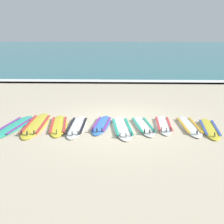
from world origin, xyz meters
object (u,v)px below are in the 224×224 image
surfboard_0 (14,126)px  surfboard_1 (36,125)px  surfboard_8 (189,126)px  surfboard_9 (209,128)px  surfboard_3 (77,126)px  surfboard_5 (122,128)px  surfboard_2 (59,125)px  surfboard_4 (102,125)px  surfboard_7 (163,125)px  surfboard_6 (143,126)px

surfboard_0 → surfboard_1: (0.64, 0.16, 0.00)m
surfboard_8 → surfboard_9: size_ratio=1.04×
surfboard_3 → surfboard_5: (1.39, -0.06, -0.00)m
surfboard_2 → surfboard_4: same height
surfboard_0 → surfboard_7: (4.64, 0.30, 0.00)m
surfboard_0 → surfboard_3: 1.94m
surfboard_3 → surfboard_6: size_ratio=1.06×
surfboard_2 → surfboard_3: size_ratio=1.00×
surfboard_8 → surfboard_3: bearing=-177.3°
surfboard_2 → surfboard_3: (0.59, -0.10, 0.00)m
surfboard_3 → surfboard_4: (0.75, 0.19, 0.00)m
surfboard_6 → surfboard_8: 1.42m
surfboard_2 → surfboard_6: same height
surfboard_7 → surfboard_0: bearing=-176.3°
surfboard_7 → surfboard_9: 1.38m
surfboard_8 → surfboard_4: bearing=179.4°
surfboard_3 → surfboard_9: size_ratio=1.08×
surfboard_2 → surfboard_7: size_ratio=1.11×
surfboard_3 → surfboard_6: bearing=3.6°
surfboard_1 → surfboard_4: size_ratio=1.29×
surfboard_1 → surfboard_2: same height
surfboard_7 → surfboard_3: bearing=-174.4°
surfboard_3 → surfboard_5: bearing=-2.6°
surfboard_1 → surfboard_4: bearing=1.9°
surfboard_0 → surfboard_7: size_ratio=1.17×
surfboard_3 → surfboard_9: bearing=-0.7°
surfboard_3 → surfboard_6: same height
surfboard_0 → surfboard_9: bearing=-0.1°
surfboard_5 → surfboard_9: (2.64, 0.01, -0.00)m
surfboard_5 → surfboard_8: same height
surfboard_4 → surfboard_9: size_ratio=0.97×
surfboard_2 → surfboard_1: bearing=177.9°
surfboard_3 → surfboard_7: same height
surfboard_1 → surfboard_6: 3.35m
surfboard_0 → surfboard_9: (5.98, -0.01, 0.00)m
surfboard_4 → surfboard_6: 1.30m
surfboard_5 → surfboard_2: bearing=175.3°
surfboard_6 → surfboard_3: bearing=-176.4°
surfboard_2 → surfboard_7: same height
surfboard_2 → surfboard_5: size_ratio=0.95×
surfboard_4 → surfboard_9: 3.29m
surfboard_6 → surfboard_9: size_ratio=1.01×
surfboard_1 → surfboard_9: same height
surfboard_9 → surfboard_1: bearing=178.1°
surfboard_7 → surfboard_9: bearing=-13.1°
surfboard_4 → surfboard_5: 0.69m
surfboard_4 → surfboard_5: size_ratio=0.86×
surfboard_1 → surfboard_3: same height
surfboard_1 → surfboard_7: (4.00, 0.14, 0.00)m
surfboard_3 → surfboard_7: (2.70, 0.26, 0.00)m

